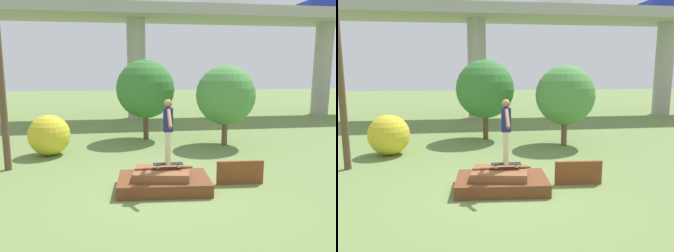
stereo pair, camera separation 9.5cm
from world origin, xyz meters
TOP-DOWN VIEW (x-y plane):
  - ground_plane at (0.00, 0.00)m, footprint 80.00×80.00m
  - scrap_pile at (-0.01, -0.01)m, footprint 2.33×1.55m
  - scrap_plank_loose at (2.01, 0.08)m, footprint 1.22×0.16m
  - skateboard at (0.11, 0.01)m, footprint 0.75×0.24m
  - skater at (0.11, 0.01)m, footprint 0.23×1.15m
  - highway_overpass at (0.00, 12.28)m, footprint 44.00×4.11m
  - car_on_overpass_left at (12.84, 12.72)m, footprint 4.39×1.66m
  - car_on_overpass_mid at (5.43, 12.73)m, footprint 4.08×1.78m
  - tree_behind_left at (3.02, 4.49)m, footprint 2.29×2.29m
  - tree_behind_right at (0.04, 6.03)m, footprint 2.44×2.44m
  - bush_yellow_flowering at (-3.47, 3.85)m, footprint 1.41×1.41m

SIDE VIEW (x-z plane):
  - ground_plane at x=0.00m, z-range 0.00..0.00m
  - scrap_pile at x=-0.01m, z-range -0.07..0.49m
  - scrap_plank_loose at x=2.01m, z-range 0.00..0.62m
  - skateboard at x=0.11m, z-range 0.60..0.69m
  - bush_yellow_flowering at x=-3.47m, z-range 0.00..1.41m
  - skater at x=0.11m, z-range 0.78..2.36m
  - tree_behind_left at x=3.02m, z-range 0.41..3.52m
  - tree_behind_right at x=0.04m, z-range 0.45..3.82m
  - highway_overpass at x=0.00m, z-range 2.41..8.91m
  - car_on_overpass_left at x=12.84m, z-range 6.38..7.66m
  - car_on_overpass_mid at x=5.43m, z-range 6.37..7.69m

